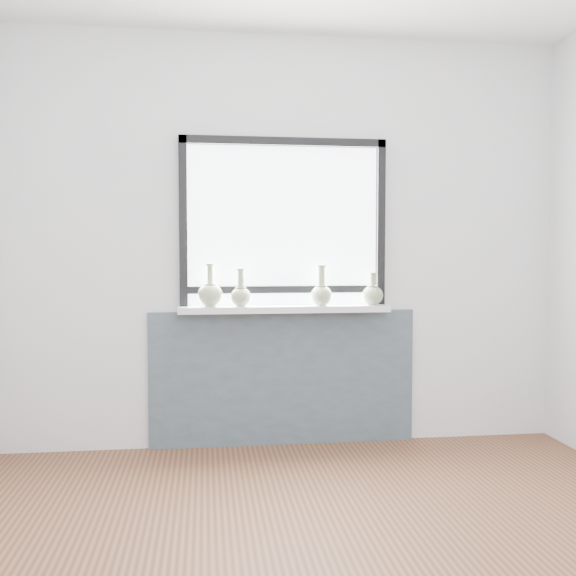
{
  "coord_description": "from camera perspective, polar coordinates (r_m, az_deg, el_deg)",
  "views": [
    {
      "loc": [
        -0.49,
        -2.26,
        1.23
      ],
      "look_at": [
        0.0,
        1.55,
        1.02
      ],
      "focal_mm": 40.0,
      "sensor_mm": 36.0,
      "label": 1
    }
  ],
  "objects": [
    {
      "name": "apron_panel",
      "position": [
        4.14,
        -0.41,
        -8.0
      ],
      "size": [
        1.7,
        0.03,
        0.86
      ],
      "primitive_type": "cube",
      "color": "#4E5A66",
      "rests_on": "ground"
    },
    {
      "name": "vase_a",
      "position": [
        3.98,
        -6.93,
        -0.47
      ],
      "size": [
        0.16,
        0.16,
        0.26
      ],
      "rotation": [
        0.0,
        0.0,
        0.27
      ],
      "color": "#9EAB86",
      "rests_on": "windowsill"
    },
    {
      "name": "vase_d",
      "position": [
        4.1,
        7.52,
        -0.54
      ],
      "size": [
        0.13,
        0.13,
        0.21
      ],
      "rotation": [
        0.0,
        0.0,
        -0.42
      ],
      "color": "#9EAB86",
      "rests_on": "windowsill"
    },
    {
      "name": "windowsill",
      "position": [
        4.01,
        -0.29,
        -1.87
      ],
      "size": [
        1.32,
        0.18,
        0.04
      ],
      "primitive_type": "cube",
      "color": "silver",
      "rests_on": "apron_panel"
    },
    {
      "name": "vase_c",
      "position": [
        4.03,
        2.99,
        -0.42
      ],
      "size": [
        0.14,
        0.14,
        0.26
      ],
      "rotation": [
        0.0,
        0.0,
        -0.15
      ],
      "color": "#9EAB86",
      "rests_on": "windowsill"
    },
    {
      "name": "back_wall",
      "position": [
        4.1,
        -0.47,
        4.11
      ],
      "size": [
        3.6,
        0.02,
        2.6
      ],
      "primitive_type": "cube",
      "color": "silver",
      "rests_on": "ground"
    },
    {
      "name": "window",
      "position": [
        4.07,
        -0.41,
        6.11
      ],
      "size": [
        1.3,
        0.06,
        1.05
      ],
      "color": "black",
      "rests_on": "windowsill"
    },
    {
      "name": "vase_b",
      "position": [
        3.97,
        -4.22,
        -0.58
      ],
      "size": [
        0.13,
        0.13,
        0.24
      ],
      "rotation": [
        0.0,
        0.0,
        0.05
      ],
      "color": "#9EAB86",
      "rests_on": "windowsill"
    }
  ]
}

